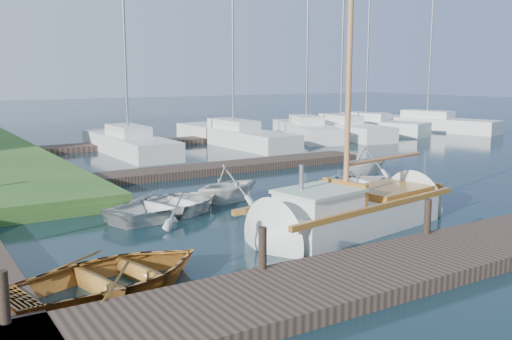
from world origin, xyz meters
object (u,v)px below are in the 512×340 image
marina_boat_6 (366,125)px  marina_boat_7 (427,122)px  mooring_post_1 (263,248)px  sailboat (354,214)px  tender_c (352,179)px  mooring_post_2 (428,216)px  tender_a (170,201)px  marina_boat_4 (306,129)px  marina_boat_3 (233,134)px  tender_b (229,182)px  tender_d (367,159)px  marina_boat_1 (128,142)px  mooring_post_0 (4,297)px  marina_boat_5 (341,128)px  dinghy (111,271)px

marina_boat_6 → marina_boat_7: 5.19m
mooring_post_1 → sailboat: bearing=26.7°
tender_c → marina_boat_6: 18.98m
sailboat → mooring_post_2: bearing=-90.4°
tender_a → mooring_post_2: bearing=-163.8°
marina_boat_4 → marina_boat_3: bearing=112.1°
tender_b → tender_d: 7.14m
tender_d → marina_boat_1: (-5.83, 10.90, -0.07)m
mooring_post_0 → marina_boat_3: (14.87, 19.10, -0.13)m
marina_boat_5 → marina_boat_7: size_ratio=1.01×
tender_d → marina_boat_5: 13.81m
marina_boat_6 → tender_c: bearing=116.4°
mooring_post_1 → dinghy: bearing=156.5°
marina_boat_5 → mooring_post_1: bearing=144.0°
mooring_post_2 → marina_boat_5: (13.57, 18.93, -0.13)m
marina_boat_5 → tender_a: bearing=134.7°
marina_boat_1 → mooring_post_2: bearing=-178.6°
tender_b → tender_d: size_ratio=1.01×
mooring_post_0 → mooring_post_2: 9.00m
mooring_post_2 → tender_d: (5.41, 7.79, -0.07)m
marina_boat_5 → marina_boat_1: bearing=98.7°
mooring_post_2 → tender_d: size_ratio=0.33×
tender_c → marina_boat_3: 13.45m
mooring_post_1 → dinghy: 2.79m
marina_boat_1 → marina_boat_4: 11.62m
dinghy → marina_boat_1: (6.62, 17.58, 0.16)m
mooring_post_2 → marina_boat_5: 23.29m
tender_b → marina_boat_5: (15.18, 12.50, -0.06)m
tender_b → marina_boat_4: marina_boat_4 is taller
mooring_post_1 → mooring_post_2: bearing=0.0°
mooring_post_1 → tender_d: tender_d is taller
mooring_post_2 → marina_boat_1: marina_boat_1 is taller
tender_c → marina_boat_1: bearing=16.7°
tender_c → tender_d: tender_d is taller
dinghy → tender_c: (10.07, 4.86, -0.07)m
tender_c → marina_boat_3: size_ratio=0.27×
dinghy → marina_boat_7: 33.54m
marina_boat_5 → mooring_post_2: bearing=152.1°
mooring_post_0 → marina_boat_3: bearing=52.1°
dinghy → marina_boat_3: marina_boat_3 is taller
marina_boat_3 → mooring_post_1: bearing=150.0°
tender_c → marina_boat_6: bearing=-42.8°
mooring_post_1 → marina_boat_3: size_ratio=0.07×
tender_c → marina_boat_1: marina_boat_1 is taller
mooring_post_1 → sailboat: sailboat is taller
dinghy → marina_boat_1: marina_boat_1 is taller
sailboat → tender_d: 8.08m
tender_c → marina_boat_6: marina_boat_6 is taller
mooring_post_0 → dinghy: (1.96, 1.11, -0.30)m
marina_boat_5 → marina_boat_6: size_ratio=1.31×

